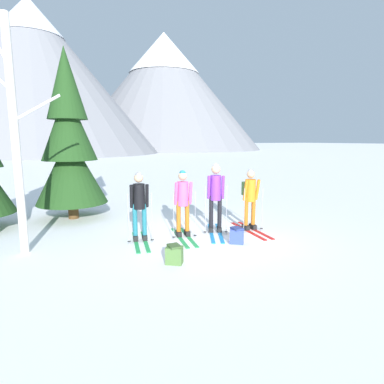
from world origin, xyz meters
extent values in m
plane|color=white|center=(0.00, 0.00, 0.00)|extent=(400.00, 400.00, 0.00)
cube|color=green|center=(-1.33, 0.15, 0.01)|extent=(0.41, 1.60, 0.02)
cube|color=green|center=(-1.55, 0.20, 0.01)|extent=(0.41, 1.60, 0.02)
cube|color=black|center=(-1.31, 0.25, 0.08)|extent=(0.16, 0.28, 0.12)
cylinder|color=#1E6B7A|center=(-1.31, 0.25, 0.52)|extent=(0.11, 0.11, 0.79)
cube|color=black|center=(-1.53, 0.29, 0.08)|extent=(0.16, 0.28, 0.12)
cylinder|color=#1E6B7A|center=(-1.53, 0.29, 0.52)|extent=(0.11, 0.11, 0.79)
cylinder|color=black|center=(-1.42, 0.27, 1.09)|extent=(0.28, 0.28, 0.59)
sphere|color=tan|center=(-1.42, 0.27, 1.52)|extent=(0.21, 0.21, 0.21)
sphere|color=gray|center=(-1.42, 0.27, 1.59)|extent=(0.16, 0.16, 0.16)
cylinder|color=black|center=(-1.25, 0.18, 1.10)|extent=(0.12, 0.21, 0.56)
cylinder|color=black|center=(-1.61, 0.25, 1.10)|extent=(0.12, 0.21, 0.56)
cylinder|color=#A5A5AD|center=(-1.19, 0.04, 0.59)|extent=(0.02, 0.02, 1.19)
cylinder|color=black|center=(-1.19, 0.04, 0.06)|extent=(0.07, 0.07, 0.01)
cylinder|color=#A5A5AD|center=(-1.72, 0.15, 0.59)|extent=(0.02, 0.02, 1.19)
cylinder|color=black|center=(-1.72, 0.15, 0.06)|extent=(0.07, 0.07, 0.01)
cube|color=green|center=(-0.26, 0.03, 0.01)|extent=(0.38, 1.67, 0.02)
cube|color=green|center=(-0.47, 0.07, 0.01)|extent=(0.38, 1.67, 0.02)
cube|color=black|center=(-0.24, 0.13, 0.08)|extent=(0.15, 0.28, 0.12)
cylinder|color=#B76019|center=(-0.24, 0.13, 0.52)|extent=(0.11, 0.11, 0.80)
cube|color=black|center=(-0.45, 0.17, 0.08)|extent=(0.15, 0.28, 0.12)
cylinder|color=#B76019|center=(-0.45, 0.17, 0.52)|extent=(0.11, 0.11, 0.80)
cylinder|color=#E55193|center=(-0.35, 0.15, 1.09)|extent=(0.28, 0.28, 0.60)
sphere|color=tan|center=(-0.35, 0.15, 1.53)|extent=(0.22, 0.22, 0.22)
sphere|color=#1E6B7A|center=(-0.35, 0.15, 1.60)|extent=(0.16, 0.16, 0.16)
cylinder|color=#E55193|center=(-0.18, 0.06, 1.11)|extent=(0.11, 0.21, 0.57)
cylinder|color=#E55193|center=(-0.53, 0.12, 1.11)|extent=(0.11, 0.21, 0.57)
cylinder|color=#A5A5AD|center=(-0.11, -0.07, 0.60)|extent=(0.02, 0.02, 1.19)
cylinder|color=black|center=(-0.11, -0.07, 0.06)|extent=(0.07, 0.07, 0.01)
cylinder|color=#A5A5AD|center=(-0.64, 0.02, 0.60)|extent=(0.02, 0.02, 1.19)
cylinder|color=black|center=(-0.64, 0.02, 0.06)|extent=(0.07, 0.07, 0.01)
cube|color=maroon|center=(-0.32, 0.32, 1.12)|extent=(0.28, 0.20, 0.36)
cube|color=#1E84D1|center=(0.63, 0.00, 0.01)|extent=(0.82, 1.63, 0.02)
cube|color=#1E84D1|center=(0.43, 0.09, 0.01)|extent=(0.82, 1.63, 0.02)
cube|color=black|center=(0.68, 0.09, 0.08)|extent=(0.21, 0.28, 0.12)
cylinder|color=black|center=(0.68, 0.09, 0.55)|extent=(0.11, 0.11, 0.86)
cube|color=black|center=(0.48, 0.18, 0.08)|extent=(0.21, 0.28, 0.12)
cylinder|color=black|center=(0.48, 0.18, 0.55)|extent=(0.11, 0.11, 0.86)
cylinder|color=purple|center=(0.58, 0.14, 1.18)|extent=(0.28, 0.28, 0.65)
sphere|color=tan|center=(0.58, 0.14, 1.66)|extent=(0.23, 0.23, 0.23)
sphere|color=gray|center=(0.58, 0.14, 1.73)|extent=(0.17, 0.17, 0.17)
cylinder|color=purple|center=(0.71, 0.01, 1.20)|extent=(0.16, 0.22, 0.61)
cylinder|color=purple|center=(0.39, 0.16, 1.20)|extent=(0.16, 0.22, 0.61)
cylinder|color=#A5A5AD|center=(0.74, -0.14, 0.65)|extent=(0.02, 0.02, 1.29)
cylinder|color=black|center=(0.74, -0.14, 0.06)|extent=(0.07, 0.07, 0.01)
cylinder|color=#A5A5AD|center=(0.25, 0.09, 0.65)|extent=(0.02, 0.02, 1.29)
cylinder|color=black|center=(0.25, 0.09, 0.06)|extent=(0.07, 0.07, 0.01)
cube|color=maroon|center=(0.65, 0.29, 1.22)|extent=(0.30, 0.25, 0.36)
cube|color=red|center=(1.62, -0.17, 0.01)|extent=(0.25, 1.76, 0.02)
cube|color=red|center=(1.40, -0.15, 0.01)|extent=(0.25, 1.76, 0.02)
cube|color=black|center=(1.63, -0.07, 0.08)|extent=(0.13, 0.27, 0.12)
cylinder|color=#B76019|center=(1.63, -0.07, 0.51)|extent=(0.11, 0.11, 0.79)
cube|color=black|center=(1.41, -0.05, 0.08)|extent=(0.13, 0.27, 0.12)
cylinder|color=#B76019|center=(1.41, -0.05, 0.51)|extent=(0.11, 0.11, 0.79)
cylinder|color=orange|center=(1.52, -0.06, 1.08)|extent=(0.28, 0.28, 0.59)
sphere|color=tan|center=(1.52, -0.06, 1.51)|extent=(0.21, 0.21, 0.21)
sphere|color=gray|center=(1.52, -0.06, 1.58)|extent=(0.16, 0.16, 0.16)
cylinder|color=orange|center=(1.69, -0.14, 1.10)|extent=(0.10, 0.20, 0.56)
cylinder|color=orange|center=(1.33, -0.11, 1.10)|extent=(0.10, 0.20, 0.56)
cylinder|color=#A5A5AD|center=(1.77, -0.27, 0.59)|extent=(0.02, 0.02, 1.18)
cylinder|color=black|center=(1.77, -0.27, 0.06)|extent=(0.07, 0.07, 0.01)
cylinder|color=#A5A5AD|center=(1.23, -0.22, 0.59)|extent=(0.02, 0.02, 1.18)
cylinder|color=black|center=(1.23, -0.22, 0.06)|extent=(0.07, 0.07, 0.01)
cube|color=#4C7238|center=(1.53, 0.11, 1.11)|extent=(0.27, 0.18, 0.36)
cylinder|color=#51381E|center=(-2.67, 3.32, 0.49)|extent=(0.31, 0.31, 0.98)
cone|color=#1E4219|center=(-2.67, 3.32, 1.53)|extent=(2.10, 2.10, 2.07)
cone|color=#1E4219|center=(-2.67, 3.32, 2.84)|extent=(1.61, 1.61, 2.07)
cone|color=#1E4219|center=(-2.67, 3.32, 4.04)|extent=(1.15, 1.15, 2.07)
cylinder|color=silver|center=(-3.90, 0.52, 2.42)|extent=(0.17, 0.17, 4.84)
cylinder|color=silver|center=(-3.99, 0.69, 4.08)|extent=(0.23, 0.39, 0.42)
cylinder|color=silver|center=(-3.45, 0.46, 3.06)|extent=(0.93, 0.21, 0.58)
cube|color=#4C7238|center=(-1.21, -1.41, 0.17)|extent=(0.40, 0.38, 0.34)
cube|color=#39562A|center=(-1.21, -1.41, 0.36)|extent=(0.22, 0.28, 0.04)
cube|color=#384C99|center=(0.59, -0.88, 0.17)|extent=(0.40, 0.38, 0.34)
cube|color=navy|center=(0.59, -0.88, 0.36)|extent=(0.22, 0.28, 0.04)
cone|color=gray|center=(-3.93, 57.48, 13.22)|extent=(43.36, 43.36, 26.44)
cone|color=white|center=(-3.93, 57.48, 23.10)|extent=(11.52, 11.52, 6.69)
cone|color=gray|center=(25.50, 70.73, 14.17)|extent=(47.86, 47.86, 28.35)
cone|color=white|center=(25.50, 70.73, 23.44)|extent=(17.42, 17.42, 9.82)
camera|label=1|loc=(-3.43, -6.94, 2.40)|focal=29.77mm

